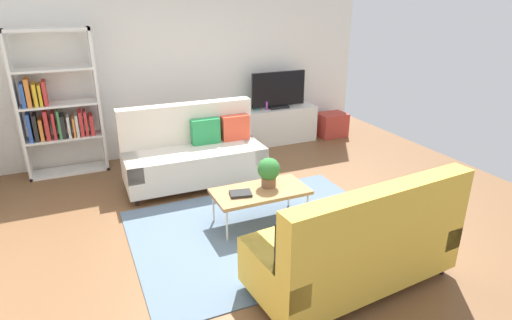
% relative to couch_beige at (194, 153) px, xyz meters
% --- Properties ---
extents(ground_plane, '(7.68, 7.68, 0.00)m').
position_rel_couch_beige_xyz_m(ground_plane, '(0.31, -1.34, -0.45)').
color(ground_plane, brown).
extents(wall_far, '(6.40, 0.12, 2.90)m').
position_rel_couch_beige_xyz_m(wall_far, '(0.31, 1.46, 1.00)').
color(wall_far, white).
rests_on(wall_far, ground_plane).
extents(area_rug, '(2.90, 2.20, 0.01)m').
position_rel_couch_beige_xyz_m(area_rug, '(0.33, -1.62, -0.44)').
color(area_rug, slate).
rests_on(area_rug, ground_plane).
extents(couch_beige, '(1.91, 0.86, 1.10)m').
position_rel_couch_beige_xyz_m(couch_beige, '(0.00, 0.00, 0.00)').
color(couch_beige, beige).
rests_on(couch_beige, ground_plane).
extents(couch_green, '(1.97, 1.00, 1.10)m').
position_rel_couch_beige_xyz_m(couch_green, '(0.67, -2.84, 0.00)').
color(couch_green, gold).
rests_on(couch_green, ground_plane).
extents(coffee_table, '(1.10, 0.56, 0.42)m').
position_rel_couch_beige_xyz_m(coffee_table, '(0.38, -1.42, -0.05)').
color(coffee_table, '#9E7042').
rests_on(coffee_table, ground_plane).
extents(tv_console, '(1.40, 0.44, 0.64)m').
position_rel_couch_beige_xyz_m(tv_console, '(1.87, 1.12, -0.13)').
color(tv_console, silver).
rests_on(tv_console, ground_plane).
extents(tv, '(1.00, 0.20, 0.64)m').
position_rel_couch_beige_xyz_m(tv, '(1.87, 1.10, 0.51)').
color(tv, black).
rests_on(tv, tv_console).
extents(bookshelf, '(1.10, 0.36, 2.10)m').
position_rel_couch_beige_xyz_m(bookshelf, '(-1.67, 1.14, 0.54)').
color(bookshelf, white).
rests_on(bookshelf, ground_plane).
extents(storage_trunk, '(0.52, 0.40, 0.44)m').
position_rel_couch_beige_xyz_m(storage_trunk, '(2.97, 1.02, -0.23)').
color(storage_trunk, '#B2382D').
rests_on(storage_trunk, ground_plane).
extents(potted_plant, '(0.26, 0.26, 0.35)m').
position_rel_couch_beige_xyz_m(potted_plant, '(0.51, -1.37, 0.17)').
color(potted_plant, brown).
rests_on(potted_plant, coffee_table).
extents(table_book_0, '(0.27, 0.23, 0.03)m').
position_rel_couch_beige_xyz_m(table_book_0, '(0.13, -1.45, -0.01)').
color(table_book_0, '#262626').
rests_on(table_book_0, coffee_table).
extents(vase_0, '(0.13, 0.13, 0.15)m').
position_rel_couch_beige_xyz_m(vase_0, '(1.29, 1.17, 0.27)').
color(vase_0, '#33B29E').
rests_on(vase_0, tv_console).
extents(vase_1, '(0.10, 0.10, 0.14)m').
position_rel_couch_beige_xyz_m(vase_1, '(1.48, 1.17, 0.27)').
color(vase_1, '#33B29E').
rests_on(vase_1, tv_console).
extents(bottle_0, '(0.04, 0.04, 0.14)m').
position_rel_couch_beige_xyz_m(bottle_0, '(1.63, 1.08, 0.27)').
color(bottle_0, purple).
rests_on(bottle_0, tv_console).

